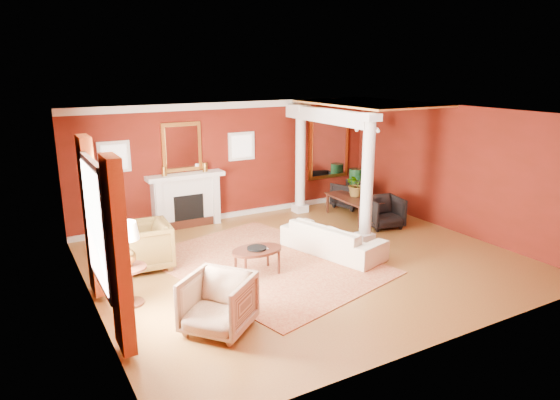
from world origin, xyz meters
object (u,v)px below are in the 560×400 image
coffee_table (257,251)px  dining_table (356,201)px  armchair_stripe (218,301)px  armchair_leopard (144,244)px  side_table (127,251)px  sofa (333,233)px

coffee_table → dining_table: (3.78, 1.93, -0.01)m
armchair_stripe → armchair_leopard: bearing=147.0°
armchair_stripe → side_table: side_table is taller
armchair_leopard → dining_table: (5.52, 0.63, -0.06)m
side_table → sofa: bearing=3.6°
side_table → dining_table: (6.11, 2.01, -0.49)m
sofa → dining_table: size_ratio=1.40×
sofa → armchair_stripe: bearing=101.7°
armchair_stripe → dining_table: (5.20, 3.47, -0.03)m
sofa → armchair_stripe: size_ratio=2.34×
coffee_table → side_table: bearing=-178.2°
sofa → armchair_leopard: bearing=56.5°
sofa → coffee_table: size_ratio=2.24×
sofa → armchair_leopard: (-3.58, 1.11, 0.07)m
armchair_stripe → coffee_table: bearing=97.9°
side_table → dining_table: 6.45m
armchair_stripe → side_table: bearing=172.4°
armchair_leopard → side_table: (-0.59, -1.37, 0.43)m
armchair_leopard → dining_table: bearing=101.1°
armchair_leopard → coffee_table: bearing=57.8°
armchair_leopard → dining_table: armchair_leopard is taller
coffee_table → dining_table: 4.25m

